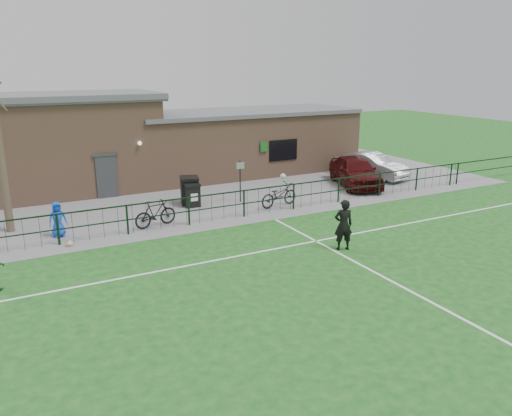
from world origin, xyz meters
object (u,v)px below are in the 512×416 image
bicycle_e (279,195)px  spectator_child (58,219)px  wheelie_bin_left (190,191)px  car_maroon (355,171)px  car_silver (372,165)px  ball_ground (70,244)px  bare_tree (0,156)px  sign_post (240,181)px  bicycle_d (155,213)px  wheelie_bin_right (191,196)px

bicycle_e → spectator_child: (-9.54, 0.24, 0.15)m
wheelie_bin_left → car_maroon: (9.16, -0.73, 0.20)m
wheelie_bin_left → car_silver: 11.30m
car_silver → spectator_child: size_ratio=3.17×
car_maroon → ball_ground: 15.26m
car_maroon → ball_ground: size_ratio=19.80×
car_silver → car_maroon: bearing=-163.9°
bare_tree → sign_post: bare_tree is taller
bare_tree → car_silver: (18.95, 0.98, -2.27)m
bicycle_d → spectator_child: size_ratio=1.33×
spectator_child → ball_ground: spectator_child is taller
wheelie_bin_left → bicycle_d: bearing=-117.4°
wheelie_bin_right → spectator_child: size_ratio=0.73×
spectator_child → ball_ground: size_ratio=5.78×
car_maroon → bicycle_d: 11.74m
car_maroon → car_silver: car_maroon is taller
bare_tree → car_silver: bearing=3.0°
bare_tree → wheelie_bin_left: 8.04m
bicycle_e → car_silver: bearing=-81.2°
spectator_child → bicycle_e: bearing=-6.8°
bicycle_d → spectator_child: (-3.63, 0.51, 0.14)m
bicycle_d → bicycle_e: 5.91m
car_silver → bicycle_d: car_silver is taller
wheelie_bin_left → car_silver: (11.29, 0.45, 0.11)m
wheelie_bin_left → sign_post: sign_post is taller
bare_tree → wheelie_bin_left: bearing=4.0°
bicycle_d → bicycle_e: bearing=-99.1°
wheelie_bin_right → car_silver: bearing=7.5°
wheelie_bin_left → spectator_child: bearing=-145.4°
bare_tree → bicycle_e: 11.55m
bare_tree → car_maroon: 16.96m
wheelie_bin_left → bare_tree: bearing=-160.4°
bare_tree → ball_ground: (1.80, -2.83, -2.88)m
wheelie_bin_left → spectator_child: (-6.05, -2.09, 0.08)m
bicycle_e → wheelie_bin_right: bearing=51.0°
car_silver → spectator_child: 17.53m
car_silver → wheelie_bin_left: bearing=169.6°
bicycle_d → ball_ground: 3.55m
bare_tree → car_maroon: bearing=-0.7°
bicycle_e → spectator_child: size_ratio=1.48×
car_silver → spectator_child: car_silver is taller
car_silver → bicycle_e: size_ratio=2.13×
car_maroon → bicycle_e: 5.90m
car_silver → spectator_child: (-17.34, -2.53, -0.03)m
car_silver → bicycle_e: 8.29m
sign_post → bicycle_e: sign_post is taller
sign_post → car_silver: size_ratio=0.46×
sign_post → bicycle_e: size_ratio=0.98×
wheelie_bin_left → ball_ground: wheelie_bin_left is taller
wheelie_bin_left → wheelie_bin_right: (-0.07, -0.41, -0.10)m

